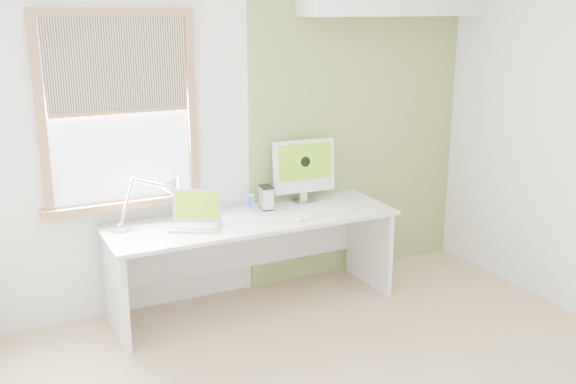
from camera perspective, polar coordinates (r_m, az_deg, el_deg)
room at (r=3.74m, az=7.12°, el=0.52°), size 4.04×3.54×2.64m
accent_wall at (r=5.70m, az=6.00°, el=5.80°), size 2.00×0.02×2.60m
window at (r=4.88m, az=-14.22°, el=6.66°), size 1.20×0.14×1.42m
desk at (r=5.13m, az=-3.29°, el=-4.12°), size 2.20×0.70×0.73m
desk_lamp at (r=5.00m, az=-10.62°, el=-0.23°), size 0.66×0.35×0.37m
laptop at (r=4.86m, az=-7.89°, el=-2.18°), size 0.45×0.42×0.25m
phone_dock at (r=5.15m, az=-3.27°, el=-1.27°), size 0.09×0.09×0.14m
external_drive at (r=5.20m, az=-1.89°, el=-0.48°), size 0.11×0.15×0.18m
imac at (r=5.36m, az=1.37°, el=2.13°), size 0.52×0.18×0.51m
keyboard at (r=5.10m, az=3.54°, el=-1.80°), size 0.42×0.14×0.02m
mouse at (r=4.94m, az=0.99°, el=-2.29°), size 0.07×0.11×0.03m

